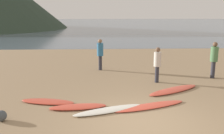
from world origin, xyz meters
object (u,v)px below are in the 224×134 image
(surfboard_4, at_px, (174,90))
(person_2, at_px, (157,62))
(surfboard_2, at_px, (109,110))
(surfboard_3, at_px, (150,106))
(surfboard_1, at_px, (78,107))
(surfboard_0, at_px, (48,102))
(beach_rock_near, at_px, (1,116))
(person_1, at_px, (100,52))
(person_0, at_px, (214,57))

(surfboard_4, height_order, person_2, person_2)
(surfboard_2, bearing_deg, surfboard_3, -8.54)
(surfboard_1, bearing_deg, surfboard_2, -23.30)
(surfboard_0, relative_size, surfboard_2, 0.81)
(surfboard_3, xyz_separation_m, surfboard_4, (1.33, 1.70, 0.01))
(surfboard_3, bearing_deg, beach_rock_near, 171.49)
(person_1, bearing_deg, surfboard_1, 106.81)
(surfboard_2, relative_size, person_0, 1.36)
(surfboard_0, bearing_deg, person_2, 40.52)
(surfboard_0, distance_m, surfboard_1, 1.26)
(surfboard_4, bearing_deg, surfboard_2, -174.28)
(surfboard_2, height_order, beach_rock_near, beach_rock_near)
(surfboard_2, bearing_deg, surfboard_4, 15.35)
(surfboard_0, relative_size, person_2, 1.20)
(surfboard_0, xyz_separation_m, person_1, (1.88, 5.08, 0.98))
(surfboard_3, distance_m, surfboard_4, 2.16)
(person_0, height_order, person_1, person_0)
(surfboard_0, height_order, person_2, person_2)
(person_1, bearing_deg, surfboard_3, 130.96)
(surfboard_3, relative_size, person_0, 1.52)
(person_0, bearing_deg, surfboard_4, -129.70)
(person_0, bearing_deg, person_2, -155.41)
(beach_rock_near, bearing_deg, person_0, 28.47)
(person_2, bearing_deg, surfboard_2, -20.57)
(surfboard_1, relative_size, person_2, 1.18)
(surfboard_4, relative_size, person_2, 1.61)
(surfboard_2, relative_size, surfboard_4, 0.92)
(person_1, relative_size, beach_rock_near, 5.32)
(surfboard_1, distance_m, beach_rock_near, 2.37)
(surfboard_3, distance_m, person_0, 5.42)
(surfboard_1, bearing_deg, person_2, 35.80)
(surfboard_3, bearing_deg, surfboard_0, 151.36)
(surfboard_1, xyz_separation_m, surfboard_4, (3.77, 1.69, -0.00))
(person_0, bearing_deg, surfboard_2, -130.86)
(surfboard_2, bearing_deg, surfboard_1, 142.11)
(surfboard_1, bearing_deg, surfboard_0, 147.21)
(person_0, bearing_deg, surfboard_0, -145.30)
(beach_rock_near, bearing_deg, surfboard_0, 54.39)
(surfboard_3, height_order, beach_rock_near, beach_rock_near)
(person_0, height_order, beach_rock_near, person_0)
(person_0, bearing_deg, person_1, 172.26)
(surfboard_1, distance_m, surfboard_3, 2.43)
(surfboard_4, height_order, beach_rock_near, beach_rock_near)
(person_2, distance_m, beach_rock_near, 6.83)
(person_2, bearing_deg, person_1, -120.88)
(surfboard_1, xyz_separation_m, surfboard_3, (2.43, -0.01, -0.02))
(surfboard_2, relative_size, surfboard_3, 0.90)
(surfboard_0, height_order, surfboard_4, surfboard_4)
(surfboard_2, xyz_separation_m, surfboard_3, (1.41, 0.31, -0.01))
(surfboard_2, distance_m, person_0, 6.67)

